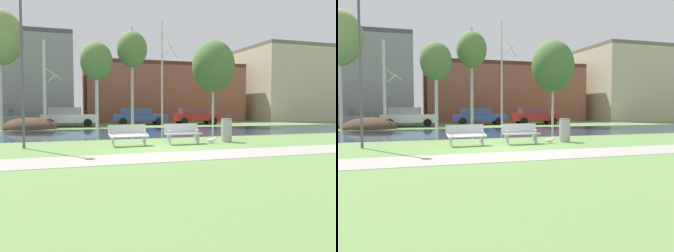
{
  "view_description": "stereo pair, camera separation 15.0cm",
  "coord_description": "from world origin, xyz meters",
  "views": [
    {
      "loc": [
        -3.86,
        -12.17,
        1.62
      ],
      "look_at": [
        0.65,
        1.69,
        0.76
      ],
      "focal_mm": 35.68,
      "sensor_mm": 36.0,
      "label": 1
    },
    {
      "loc": [
        -3.72,
        -12.22,
        1.62
      ],
      "look_at": [
        0.65,
        1.69,
        0.76
      ],
      "focal_mm": 35.68,
      "sensor_mm": 36.0,
      "label": 2
    }
  ],
  "objects": [
    {
      "name": "paved_path_strip",
      "position": [
        0.0,
        -2.05,
        0.01
      ],
      "size": [
        60.0,
        2.04,
        0.01
      ],
      "primitive_type": "cube",
      "color": "gray",
      "rests_on": "ground"
    },
    {
      "name": "soil_mound",
      "position": [
        -5.92,
        13.85,
        0.0
      ],
      "size": [
        3.85,
        3.58,
        1.67
      ],
      "primitive_type": "ellipsoid",
      "color": "#423021",
      "rests_on": "ground"
    },
    {
      "name": "seagull",
      "position": [
        2.51,
        1.14,
        0.13
      ],
      "size": [
        0.48,
        0.18,
        0.27
      ],
      "color": "white",
      "rests_on": "ground"
    },
    {
      "name": "building_beige_block",
      "position": [
        22.18,
        21.89,
        4.27
      ],
      "size": [
        10.34,
        8.89,
        8.53
      ],
      "color": "#BCAD8E",
      "rests_on": "ground"
    },
    {
      "name": "bench_left",
      "position": [
        -1.19,
        1.26,
        0.47
      ],
      "size": [
        1.63,
        0.65,
        0.87
      ],
      "color": "#B2B5B7",
      "rests_on": "ground"
    },
    {
      "name": "ground_plane",
      "position": [
        0.0,
        10.0,
        0.0
      ],
      "size": [
        120.0,
        120.0,
        0.0
      ],
      "primitive_type": "plane",
      "color": "#5B7F42"
    },
    {
      "name": "birch_center",
      "position": [
        1.74,
        14.31,
        6.12
      ],
      "size": [
        2.41,
        2.41,
        7.9
      ],
      "color": "#BCB7A8",
      "rests_on": "ground"
    },
    {
      "name": "trash_bin",
      "position": [
        3.37,
        1.41,
        0.55
      ],
      "size": [
        0.51,
        0.51,
        1.06
      ],
      "color": "#999B9E",
      "rests_on": "ground"
    },
    {
      "name": "parked_sedan_second_white",
      "position": [
        -3.18,
        15.78,
        0.81
      ],
      "size": [
        4.45,
        2.36,
        1.54
      ],
      "color": "silver",
      "rests_on": "ground"
    },
    {
      "name": "parked_wagon_fourth_red",
      "position": [
        7.89,
        15.99,
        0.81
      ],
      "size": [
        4.25,
        2.39,
        1.56
      ],
      "color": "maroon",
      "rests_on": "ground"
    },
    {
      "name": "bench_right",
      "position": [
        1.18,
        1.26,
        0.47
      ],
      "size": [
        1.63,
        0.65,
        0.87
      ],
      "color": "#B2B5B7",
      "rests_on": "ground"
    },
    {
      "name": "birch_center_left",
      "position": [
        -1.23,
        12.76,
        4.89
      ],
      "size": [
        2.32,
        2.32,
        6.33
      ],
      "color": "beige",
      "rests_on": "ground"
    },
    {
      "name": "birch_center_right",
      "position": [
        4.23,
        14.13,
        4.39
      ],
      "size": [
        1.45,
        2.6,
        8.57
      ],
      "color": "beige",
      "rests_on": "ground"
    },
    {
      "name": "birch_right",
      "position": [
        8.16,
        12.79,
        4.91
      ],
      "size": [
        3.48,
        3.48,
        7.01
      ],
      "color": "beige",
      "rests_on": "ground"
    },
    {
      "name": "river_band",
      "position": [
        0.0,
        8.01,
        0.0
      ],
      "size": [
        80.0,
        7.87,
        0.01
      ],
      "primitive_type": "cube",
      "color": "#284256",
      "rests_on": "ground"
    },
    {
      "name": "birch_left",
      "position": [
        -4.83,
        13.72,
        3.24
      ],
      "size": [
        1.42,
        2.19,
        6.41
      ],
      "color": "beige",
      "rests_on": "ground"
    },
    {
      "name": "parked_hatch_third_blue",
      "position": [
        2.82,
        16.83,
        0.76
      ],
      "size": [
        4.87,
        2.34,
        1.44
      ],
      "color": "#2D4793",
      "rests_on": "ground"
    },
    {
      "name": "building_brick_low",
      "position": [
        7.24,
        23.79,
        3.13
      ],
      "size": [
        17.13,
        6.87,
        6.27
      ],
      "color": "brown",
      "rests_on": "ground"
    },
    {
      "name": "streetlamp",
      "position": [
        -5.19,
        1.7,
        3.94
      ],
      "size": [
        0.32,
        0.32,
        6.0
      ],
      "color": "#4C4C51",
      "rests_on": "ground"
    }
  ]
}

